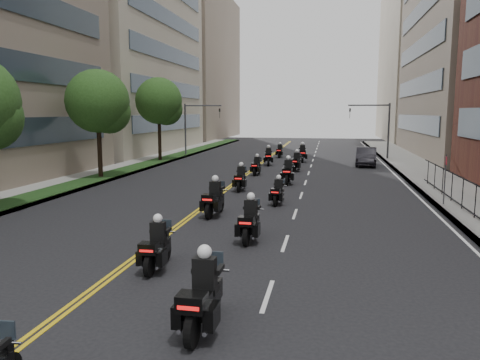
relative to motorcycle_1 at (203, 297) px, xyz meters
The scene contains 22 objects.
sidewalk_right 24.29m from the motorcycle_1, 65.83° to the left, with size 4.00×90.00×0.15m, color gray.
sidewalk_left 26.24m from the motorcycle_1, 122.40° to the left, with size 4.00×90.00×0.15m, color gray.
grass_strip 25.82m from the motorcycle_1, 120.90° to the left, with size 2.00×90.00×0.04m, color #173A15.
building_right_far 78.59m from the motorcycle_1, 75.50° to the left, with size 15.00×28.00×26.00m, color #A89C87.
building_left_mid 53.67m from the motorcycle_1, 118.03° to the left, with size 16.11×28.00×34.00m.
building_left_far 79.85m from the motorcycle_1, 107.75° to the left, with size 16.00×28.00×26.00m, color gray.
street_trees 20.96m from the motorcycle_1, 129.75° to the left, with size 4.40×38.40×7.98m.
traffic_signal_right 39.97m from the motorcycle_1, 79.18° to the left, with size 4.09×0.20×5.60m.
traffic_signal_left 40.94m from the motorcycle_1, 106.50° to the left, with size 4.09×0.20×5.60m.
motorcycle_1 is the anchor object (origin of this frame).
motorcycle_2 4.36m from the motorcycle_1, 123.74° to the left, with size 0.53×2.28×1.68m.
motorcycle_3 7.28m from the motorcycle_1, 91.37° to the left, with size 0.56×2.42×1.79m.
motorcycle_4 11.42m from the motorcycle_1, 102.58° to the left, with size 0.64×2.52×1.86m.
motorcycle_5 14.38m from the motorcycle_1, 89.57° to the left, with size 0.57×2.06×1.52m.
motorcycle_6 18.43m from the motorcycle_1, 98.04° to the left, with size 0.54×2.32×1.72m.
motorcycle_7 21.41m from the motorcycle_1, 89.97° to the left, with size 0.58×2.55×1.88m.
motorcycle_8 25.58m from the motorcycle_1, 96.05° to the left, with size 0.54×2.18×1.60m.
motorcycle_9 28.31m from the motorcycle_1, 89.79° to the left, with size 0.71×2.38×1.76m.
motorcycle_10 32.18m from the motorcycle_1, 94.71° to the left, with size 0.69×2.46×1.82m.
motorcycle_11 35.53m from the motorcycle_1, 89.70° to the left, with size 0.68×2.56×1.89m.
motorcycle_12 39.58m from the motorcycle_1, 93.46° to the left, with size 0.50×2.17×1.60m.
parked_sedan 33.91m from the motorcycle_1, 79.91° to the left, with size 1.71×4.91×1.62m, color black.
Camera 1 is at (4.64, -6.50, 4.73)m, focal length 35.00 mm.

